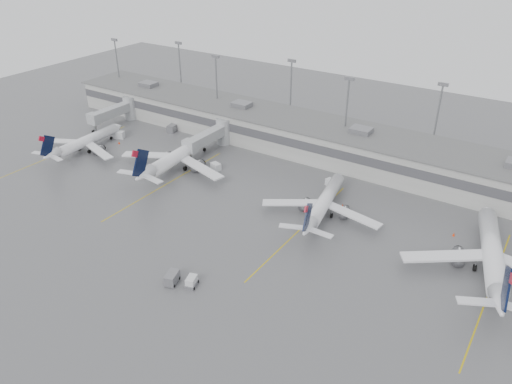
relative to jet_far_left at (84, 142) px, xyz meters
The scene contains 20 objects.
ground 54.50m from the jet_far_left, 28.40° to the right, with size 260.00×260.00×0.00m, color #565658.
terminal 57.66m from the jet_far_left, 33.84° to the left, with size 152.00×17.00×9.45m.
light_masts 61.75m from the jet_far_left, 38.34° to the left, with size 142.40×8.00×20.60m.
jet_bridge_left 21.28m from the jet_far_left, 111.01° to the left, with size 4.00×17.20×7.00m.
jet_bridge_right 33.83m from the jet_far_left, 35.92° to the left, with size 4.00×17.20×7.00m.
stand_markings 48.00m from the jet_far_left, ahead, with size 105.25×40.00×0.01m.
jet_far_left is the anchor object (origin of this frame).
jet_mid_left 27.73m from the jet_far_left, 12.12° to the left, with size 29.06×32.67×10.57m.
jet_mid_right 66.81m from the jet_far_left, ahead, with size 24.72×27.95×9.11m.
jet_far_right 99.25m from the jet_far_left, ahead, with size 29.29×33.25×10.97m.
baggage_tug 64.55m from the jet_far_left, 25.02° to the right, with size 2.38×3.02×1.71m.
baggage_cart 62.20m from the jet_far_left, 27.27° to the right, with size 2.55×3.39×1.93m.
gse_uld_a 11.29m from the jet_far_left, 86.02° to the left, with size 2.74×1.83×1.94m, color silver.
gse_uld_b 36.78m from the jet_far_left, 15.63° to the left, with size 2.42×1.61×1.71m, color silver.
gse_uld_c 64.86m from the jet_far_left, 15.77° to the left, with size 2.24×1.49×1.59m, color silver.
gse_loader 25.01m from the jet_far_left, 66.54° to the left, with size 2.00×3.20×2.00m, color slate.
cone_a 9.34m from the jet_far_left, 65.83° to the left, with size 0.49×0.49×0.78m, color #FD3605.
cone_b 30.25m from the jet_far_left, 17.74° to the left, with size 0.47×0.47×0.75m, color #FD3605.
cone_c 69.51m from the jet_far_left, ahead, with size 0.45×0.45×0.72m, color #FD3605.
cone_d 92.10m from the jet_far_left, ahead, with size 0.47×0.47×0.75m, color #FD3605.
Camera 1 is at (55.21, -50.31, 53.74)m, focal length 35.00 mm.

